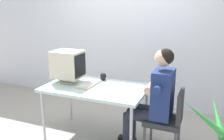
# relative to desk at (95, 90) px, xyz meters

# --- Properties ---
(ground_plane) EXTENTS (12.00, 12.00, 0.00)m
(ground_plane) POSITION_rel_desk_xyz_m (0.00, 0.00, -0.69)
(ground_plane) COLOR #9E998E
(wall_back) EXTENTS (8.00, 0.10, 3.00)m
(wall_back) POSITION_rel_desk_xyz_m (0.30, 1.40, 0.81)
(wall_back) COLOR silver
(wall_back) RESTS_ON ground_plane
(desk) EXTENTS (1.34, 0.79, 0.73)m
(desk) POSITION_rel_desk_xyz_m (0.00, 0.00, 0.00)
(desk) COLOR #B7B7BC
(desk) RESTS_ON ground_plane
(crt_monitor) EXTENTS (0.40, 0.32, 0.44)m
(crt_monitor) POSITION_rel_desk_xyz_m (-0.44, 0.05, 0.29)
(crt_monitor) COLOR beige
(crt_monitor) RESTS_ON desk
(keyboard) EXTENTS (0.19, 0.42, 0.03)m
(keyboard) POSITION_rel_desk_xyz_m (-0.11, 0.03, 0.06)
(keyboard) COLOR beige
(keyboard) RESTS_ON desk
(office_chair) EXTENTS (0.41, 0.41, 0.83)m
(office_chair) POSITION_rel_desk_xyz_m (0.97, -0.04, -0.20)
(office_chair) COLOR #4C4C51
(office_chair) RESTS_ON ground_plane
(person_seated) EXTENTS (0.69, 0.56, 1.31)m
(person_seated) POSITION_rel_desk_xyz_m (0.79, -0.04, 0.02)
(person_seated) COLOR navy
(person_seated) RESTS_ON ground_plane
(desk_mug) EXTENTS (0.07, 0.08, 0.10)m
(desk_mug) POSITION_rel_desk_xyz_m (-0.03, 0.31, 0.10)
(desk_mug) COLOR black
(desk_mug) RESTS_ON desk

